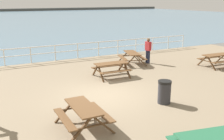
{
  "coord_description": "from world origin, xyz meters",
  "views": [
    {
      "loc": [
        -4.73,
        -9.87,
        4.1
      ],
      "look_at": [
        0.94,
        1.03,
        0.8
      ],
      "focal_mm": 42.23,
      "sensor_mm": 36.0,
      "label": 1
    }
  ],
  "objects_px": {
    "picnic_table_near_left": "(111,66)",
    "visitor": "(148,49)",
    "picnic_table_corner": "(83,111)",
    "picnic_table_far_left": "(216,57)",
    "litter_bin": "(164,92)",
    "picnic_table_mid_centre": "(132,55)"
  },
  "relations": [
    {
      "from": "visitor",
      "to": "picnic_table_near_left",
      "type": "bearing_deg",
      "value": -170.25
    },
    {
      "from": "picnic_table_corner",
      "to": "litter_bin",
      "type": "xyz_separation_m",
      "value": [
        3.71,
        0.51,
        -0.1
      ]
    },
    {
      "from": "picnic_table_near_left",
      "to": "picnic_table_mid_centre",
      "type": "height_order",
      "value": "same"
    },
    {
      "from": "picnic_table_near_left",
      "to": "litter_bin",
      "type": "bearing_deg",
      "value": -85.7
    },
    {
      "from": "visitor",
      "to": "picnic_table_mid_centre",
      "type": "bearing_deg",
      "value": 151.42
    },
    {
      "from": "visitor",
      "to": "litter_bin",
      "type": "relative_size",
      "value": 1.75
    },
    {
      "from": "picnic_table_far_left",
      "to": "litter_bin",
      "type": "relative_size",
      "value": 1.96
    },
    {
      "from": "picnic_table_far_left",
      "to": "picnic_table_near_left",
      "type": "bearing_deg",
      "value": 174.05
    },
    {
      "from": "picnic_table_corner",
      "to": "picnic_table_far_left",
      "type": "bearing_deg",
      "value": -68.89
    },
    {
      "from": "picnic_table_far_left",
      "to": "picnic_table_corner",
      "type": "bearing_deg",
      "value": -157.35
    },
    {
      "from": "picnic_table_mid_centre",
      "to": "litter_bin",
      "type": "relative_size",
      "value": 2.24
    },
    {
      "from": "picnic_table_corner",
      "to": "visitor",
      "type": "distance_m",
      "value": 9.75
    },
    {
      "from": "picnic_table_corner",
      "to": "visitor",
      "type": "height_order",
      "value": "visitor"
    },
    {
      "from": "picnic_table_mid_centre",
      "to": "picnic_table_corner",
      "type": "distance_m",
      "value": 9.16
    },
    {
      "from": "picnic_table_corner",
      "to": "picnic_table_mid_centre",
      "type": "bearing_deg",
      "value": -40.78
    },
    {
      "from": "picnic_table_corner",
      "to": "visitor",
      "type": "relative_size",
      "value": 1.1
    },
    {
      "from": "picnic_table_far_left",
      "to": "picnic_table_mid_centre",
      "type": "bearing_deg",
      "value": 147.95
    },
    {
      "from": "picnic_table_near_left",
      "to": "picnic_table_corner",
      "type": "bearing_deg",
      "value": -123.98
    },
    {
      "from": "picnic_table_mid_centre",
      "to": "litter_bin",
      "type": "height_order",
      "value": "litter_bin"
    },
    {
      "from": "litter_bin",
      "to": "picnic_table_corner",
      "type": "bearing_deg",
      "value": -172.18
    },
    {
      "from": "picnic_table_near_left",
      "to": "visitor",
      "type": "relative_size",
      "value": 1.12
    },
    {
      "from": "visitor",
      "to": "picnic_table_far_left",
      "type": "bearing_deg",
      "value": -55.74
    }
  ]
}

